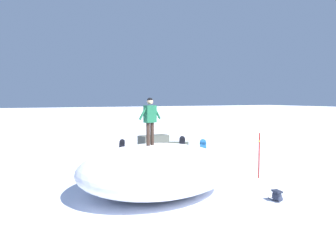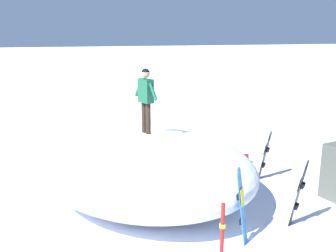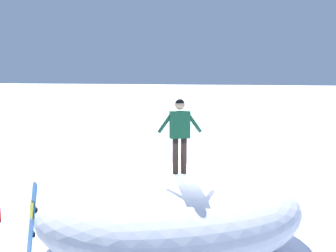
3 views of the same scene
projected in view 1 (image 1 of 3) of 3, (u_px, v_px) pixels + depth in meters
ground at (144, 195)px, 12.21m from camera, size 240.00×240.00×0.00m
snow_mound at (156, 169)px, 12.52m from camera, size 8.12×7.70×1.77m
snowboarder_standing at (150, 117)px, 12.33m from camera, size 1.03×0.41×1.77m
snowboard_primary_upright at (181, 152)px, 16.37m from camera, size 0.43×0.43×1.67m
snowboard_secondary_upright at (121, 155)px, 15.87m from camera, size 0.43×0.43×1.58m
snowboard_tertiary_upright at (203, 157)px, 15.02m from camera, size 0.39×0.39×1.71m
backpack_near at (90, 171)px, 15.38m from camera, size 0.58×0.49×0.31m
backpack_far at (277, 196)px, 11.40m from camera, size 0.33×0.66×0.38m
trail_marker_pole at (259, 155)px, 14.62m from camera, size 0.10×0.10×2.01m
rock_outcrop at (160, 149)px, 18.90m from camera, size 3.25×2.96×1.53m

